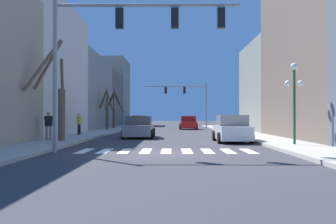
% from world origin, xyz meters
% --- Properties ---
extents(ground_plane, '(240.00, 240.00, 0.00)m').
position_xyz_m(ground_plane, '(0.00, 0.00, 0.00)').
color(ground_plane, '#38383D').
extents(sidewalk_left, '(2.68, 90.00, 0.15)m').
position_xyz_m(sidewalk_left, '(-6.26, 0.00, 0.07)').
color(sidewalk_left, '#ADA89E').
rests_on(sidewalk_left, ground_plane).
extents(sidewalk_right, '(2.68, 90.00, 0.15)m').
position_xyz_m(sidewalk_right, '(6.26, 0.00, 0.07)').
color(sidewalk_right, '#ADA89E').
rests_on(sidewalk_right, ground_plane).
extents(building_row_left, '(6.00, 64.06, 11.39)m').
position_xyz_m(building_row_left, '(-10.60, 26.88, 4.65)').
color(building_row_left, tan).
rests_on(building_row_left, ground_plane).
extents(building_row_right, '(6.00, 32.78, 12.26)m').
position_xyz_m(building_row_right, '(10.60, 9.84, 5.34)').
color(building_row_right, '#515B66').
rests_on(building_row_right, ground_plane).
extents(crosswalk_stripes, '(7.65, 2.60, 0.01)m').
position_xyz_m(crosswalk_stripes, '(-0.00, 1.26, 0.00)').
color(crosswalk_stripes, white).
rests_on(crosswalk_stripes, ground_plane).
extents(traffic_signal_near, '(7.85, 0.28, 6.60)m').
position_xyz_m(traffic_signal_near, '(-1.80, 0.47, 4.94)').
color(traffic_signal_near, gray).
rests_on(traffic_signal_near, ground_plane).
extents(traffic_signal_far, '(8.06, 0.28, 5.81)m').
position_xyz_m(traffic_signal_far, '(2.21, 34.11, 4.29)').
color(traffic_signal_far, gray).
rests_on(traffic_signal_far, ground_plane).
extents(street_lamp_right_corner, '(0.95, 0.36, 4.02)m').
position_xyz_m(street_lamp_right_corner, '(6.30, 3.45, 3.01)').
color(street_lamp_right_corner, '#1E4C2D').
rests_on(street_lamp_right_corner, sidewalk_right).
extents(car_parked_left_mid, '(2.09, 4.66, 1.57)m').
position_xyz_m(car_parked_left_mid, '(2.21, 30.55, 0.74)').
color(car_parked_left_mid, red).
rests_on(car_parked_left_mid, ground_plane).
extents(car_parked_left_near, '(2.13, 4.77, 1.53)m').
position_xyz_m(car_parked_left_near, '(-2.06, 11.89, 0.72)').
color(car_parked_left_near, gray).
rests_on(car_parked_left_near, ground_plane).
extents(car_parked_right_near, '(2.01, 4.40, 1.60)m').
position_xyz_m(car_parked_right_near, '(3.80, 7.27, 0.75)').
color(car_parked_right_near, white).
rests_on(car_parked_right_near, ground_plane).
extents(car_parked_right_far, '(2.06, 4.84, 1.64)m').
position_xyz_m(car_parked_right_far, '(-3.77, 32.84, 0.77)').
color(car_parked_right_far, '#A38423').
rests_on(car_parked_right_far, ground_plane).
extents(pedestrian_crossing_street, '(0.29, 0.71, 1.66)m').
position_xyz_m(pedestrian_crossing_street, '(-6.70, 13.35, 1.13)').
color(pedestrian_crossing_street, black).
rests_on(pedestrian_crossing_street, sidewalk_left).
extents(pedestrian_on_right_sidewalk, '(0.68, 0.39, 1.66)m').
position_xyz_m(pedestrian_on_right_sidewalk, '(-6.97, 6.93, 1.13)').
color(pedestrian_on_right_sidewalk, '#7A705B').
rests_on(pedestrian_on_right_sidewalk, sidewalk_left).
extents(street_tree_right_mid, '(2.12, 1.74, 4.60)m').
position_xyz_m(street_tree_right_mid, '(-6.50, 29.95, 2.33)').
color(street_tree_right_mid, brown).
rests_on(street_tree_right_mid, sidewalk_left).
extents(street_tree_left_mid, '(1.71, 3.30, 5.77)m').
position_xyz_m(street_tree_left_mid, '(-6.25, 6.05, 2.69)').
color(street_tree_left_mid, brown).
rests_on(street_tree_left_mid, sidewalk_left).
extents(street_tree_left_far, '(1.33, 2.45, 4.40)m').
position_xyz_m(street_tree_left_far, '(-6.68, 25.80, 2.20)').
color(street_tree_left_far, brown).
rests_on(street_tree_left_far, sidewalk_left).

